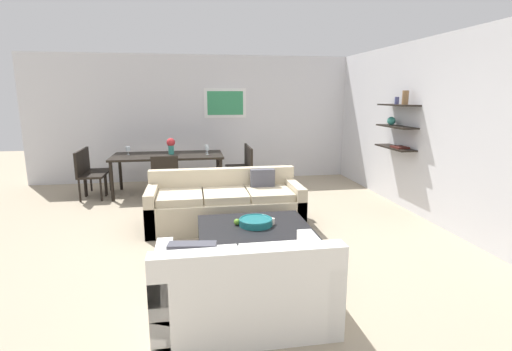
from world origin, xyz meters
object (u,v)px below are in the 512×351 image
object	(u,v)px
dining_chair_right_near	(244,167)
dining_chair_right_far	(241,163)
dining_chair_left_near	(86,172)
apple_on_coffee_table	(237,222)
dining_chair_left_far	(92,167)
wine_glass_left_far	(128,149)
centerpiece_vase	(171,145)
wine_glass_right_far	(207,147)
coffee_table	(255,243)
decorative_bowl	(256,222)
dining_table	(168,158)
candle_jar	(272,221)
wine_glass_right_near	(207,149)
loveseat_white	(243,289)
dining_chair_foot	(166,177)
sofa_beige	(226,205)

from	to	relation	value
dining_chair_right_near	dining_chair_right_far	bearing A→B (deg)	90.00
dining_chair_right_near	dining_chair_left_near	xyz separation A→B (m)	(-2.87, 0.00, 0.00)
apple_on_coffee_table	dining_chair_left_far	size ratio (longest dim) A/B	0.08
dining_chair_left_near	dining_chair_right_near	bearing A→B (deg)	0.00
wine_glass_left_far	centerpiece_vase	distance (m)	0.81
dining_chair_right_near	wine_glass_right_far	bearing A→B (deg)	153.46
coffee_table	dining_chair_right_near	distance (m)	3.08
decorative_bowl	dining_table	world-z (taller)	dining_table
wine_glass_right_far	dining_chair_left_near	bearing A→B (deg)	-170.96
candle_jar	dining_chair_left_near	distance (m)	4.08
wine_glass_right_near	wine_glass_right_far	distance (m)	0.25
loveseat_white	dining_chair_foot	world-z (taller)	dining_chair_foot
loveseat_white	sofa_beige	bearing A→B (deg)	88.20
dining_chair_foot	wine_glass_right_near	bearing A→B (deg)	46.47
apple_on_coffee_table	sofa_beige	bearing A→B (deg)	91.73
dining_chair_left_far	centerpiece_vase	distance (m)	1.56
loveseat_white	decorative_bowl	size ratio (longest dim) A/B	3.72
apple_on_coffee_table	centerpiece_vase	size ratio (longest dim) A/B	0.24
loveseat_white	candle_jar	world-z (taller)	loveseat_white
wine_glass_right_near	wine_glass_left_far	size ratio (longest dim) A/B	1.04
dining_chair_right_far	centerpiece_vase	distance (m)	1.45
candle_jar	dining_chair_right_far	size ratio (longest dim) A/B	0.08
dining_chair_foot	decorative_bowl	bearing A→B (deg)	-63.49
apple_on_coffee_table	dining_table	xyz separation A→B (m)	(-0.94, 3.17, 0.27)
sofa_beige	dining_chair_left_near	distance (m)	2.97
sofa_beige	dining_chair_right_far	world-z (taller)	dining_chair_right_far
dining_chair_left_far	wine_glass_right_near	size ratio (longest dim) A/B	5.42
decorative_bowl	wine_glass_left_far	distance (m)	3.86
wine_glass_right_near	dining_chair_right_near	bearing A→B (deg)	-8.25
coffee_table	wine_glass_left_far	bearing A→B (deg)	118.91
dining_chair_right_far	wine_glass_right_near	bearing A→B (deg)	-153.46
dining_table	wine_glass_right_near	xyz separation A→B (m)	(0.74, -0.12, 0.18)
wine_glass_left_far	wine_glass_right_near	bearing A→B (deg)	-9.41
coffee_table	centerpiece_vase	world-z (taller)	centerpiece_vase
dining_table	candle_jar	bearing A→B (deg)	-67.21
loveseat_white	dining_chair_right_far	distance (m)	4.78
apple_on_coffee_table	dining_chair_left_near	xyz separation A→B (m)	(-2.38, 2.95, 0.09)
candle_jar	sofa_beige	bearing A→B (deg)	110.69
coffee_table	dining_chair_foot	xyz separation A→B (m)	(-1.13, 2.37, 0.31)
coffee_table	dining_chair_left_far	size ratio (longest dim) A/B	1.45
loveseat_white	dining_table	world-z (taller)	loveseat_white
dining_chair_right_near	wine_glass_right_far	size ratio (longest dim) A/B	5.76
dining_chair_right_near	centerpiece_vase	bearing A→B (deg)	168.62
loveseat_white	dining_chair_right_far	world-z (taller)	dining_chair_right_far
loveseat_white	dining_chair_foot	distance (m)	3.71
wine_glass_left_far	sofa_beige	bearing A→B (deg)	-52.71
dining_chair_foot	wine_glass_right_far	bearing A→B (deg)	54.15
sofa_beige	wine_glass_left_far	size ratio (longest dim) A/B	13.98
sofa_beige	wine_glass_left_far	distance (m)	2.78
apple_on_coffee_table	dining_chair_foot	distance (m)	2.45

